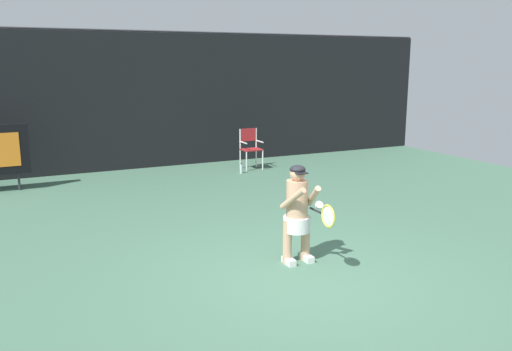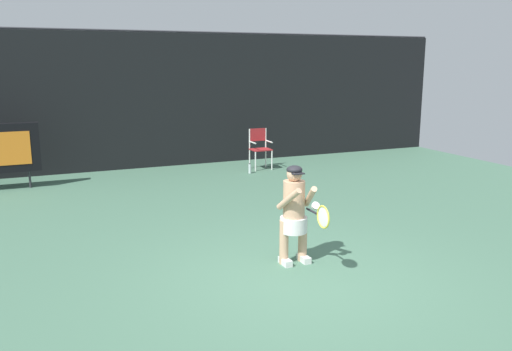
% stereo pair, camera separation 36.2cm
% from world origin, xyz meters
% --- Properties ---
extents(ground, '(18.00, 22.00, 0.03)m').
position_xyz_m(ground, '(0.00, -0.19, -0.01)').
color(ground, '#456C56').
extents(backdrop_screen, '(18.00, 0.12, 3.66)m').
position_xyz_m(backdrop_screen, '(0.00, 8.50, 1.81)').
color(backdrop_screen, black).
rests_on(backdrop_screen, ground).
extents(umpire_chair, '(0.52, 0.44, 1.08)m').
position_xyz_m(umpire_chair, '(2.48, 7.11, 0.62)').
color(umpire_chair, white).
rests_on(umpire_chair, ground).
extents(water_bottle, '(0.07, 0.07, 0.27)m').
position_xyz_m(water_bottle, '(1.99, 6.64, 0.12)').
color(water_bottle, silver).
rests_on(water_bottle, ground).
extents(tennis_player, '(0.53, 0.60, 1.42)m').
position_xyz_m(tennis_player, '(0.17, 0.61, 0.76)').
color(tennis_player, white).
rests_on(tennis_player, ground).
extents(tennis_racket, '(0.03, 0.60, 0.31)m').
position_xyz_m(tennis_racket, '(0.27, 0.00, 0.84)').
color(tennis_racket, black).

